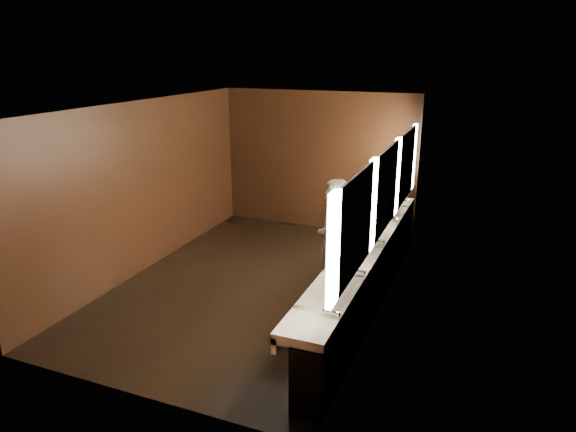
% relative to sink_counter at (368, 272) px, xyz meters
% --- Properties ---
extents(floor, '(6.00, 6.00, 0.00)m').
position_rel_sink_counter_xyz_m(floor, '(-1.79, 0.00, -0.50)').
color(floor, black).
rests_on(floor, ground).
extents(ceiling, '(4.00, 6.00, 0.02)m').
position_rel_sink_counter_xyz_m(ceiling, '(-1.79, 0.00, 2.30)').
color(ceiling, '#2D2D2B').
rests_on(ceiling, wall_back).
extents(wall_back, '(4.00, 0.02, 2.80)m').
position_rel_sink_counter_xyz_m(wall_back, '(-1.79, 3.00, 0.90)').
color(wall_back, black).
rests_on(wall_back, floor).
extents(wall_front, '(4.00, 0.02, 2.80)m').
position_rel_sink_counter_xyz_m(wall_front, '(-1.79, -3.00, 0.90)').
color(wall_front, black).
rests_on(wall_front, floor).
extents(wall_left, '(0.02, 6.00, 2.80)m').
position_rel_sink_counter_xyz_m(wall_left, '(-3.79, 0.00, 0.90)').
color(wall_left, black).
rests_on(wall_left, floor).
extents(wall_right, '(0.02, 6.00, 2.80)m').
position_rel_sink_counter_xyz_m(wall_right, '(0.21, 0.00, 0.90)').
color(wall_right, black).
rests_on(wall_right, floor).
extents(sink_counter, '(0.55, 5.40, 1.01)m').
position_rel_sink_counter_xyz_m(sink_counter, '(0.00, 0.00, 0.00)').
color(sink_counter, black).
rests_on(sink_counter, floor).
extents(mirror_band, '(0.06, 5.03, 1.15)m').
position_rel_sink_counter_xyz_m(mirror_band, '(0.19, -0.00, 1.25)').
color(mirror_band, '#FFE9C5').
rests_on(mirror_band, wall_right).
extents(person, '(0.52, 0.71, 1.81)m').
position_rel_sink_counter_xyz_m(person, '(-0.57, 0.05, 0.41)').
color(person, '#84BDC5').
rests_on(person, floor).
extents(trash_bin, '(0.42, 0.42, 0.50)m').
position_rel_sink_counter_xyz_m(trash_bin, '(-0.22, -1.59, -0.25)').
color(trash_bin, black).
rests_on(trash_bin, floor).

